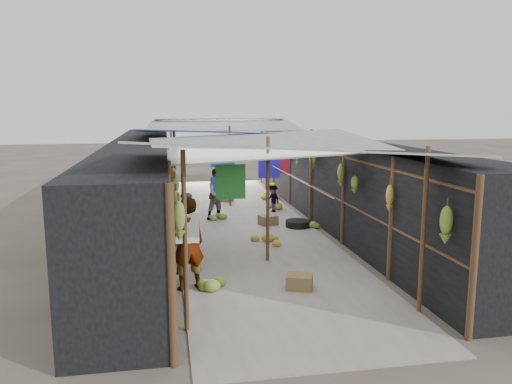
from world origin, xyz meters
TOP-DOWN VIEW (x-y plane):
  - ground at (0.00, 0.00)m, footprint 80.00×80.00m
  - aisle_slab at (0.00, 6.50)m, footprint 3.60×16.00m
  - stall_left at (-2.70, 6.50)m, footprint 1.40×15.00m
  - stall_right at (2.70, 6.50)m, footprint 1.40×15.00m
  - crate_near at (0.22, 1.28)m, footprint 0.55×0.49m
  - crate_mid at (0.67, 6.16)m, footprint 0.55×0.48m
  - crate_back at (-0.00, 9.75)m, footprint 0.50×0.46m
  - black_basin at (1.39, 5.76)m, footprint 0.65×0.65m
  - vendor_elderly at (-1.70, 1.67)m, footprint 0.69×0.56m
  - shopper_blue at (-0.58, 7.11)m, footprint 0.86×0.77m
  - vendor_seated at (1.15, 7.76)m, footprint 0.54×0.64m
  - market_canopy at (0.03, 6.82)m, footprint 5.62×15.20m
  - hanging_bananas at (0.19, 6.50)m, footprint 3.95×14.03m
  - floor_bananas at (-0.24, 6.56)m, footprint 3.90×9.09m

SIDE VIEW (x-z plane):
  - ground at x=0.00m, z-range 0.00..0.00m
  - aisle_slab at x=0.00m, z-range 0.00..0.02m
  - black_basin at x=1.39m, z-range 0.00..0.20m
  - crate_back at x=0.00m, z-range 0.00..0.26m
  - crate_near at x=0.22m, z-range 0.00..0.27m
  - crate_mid at x=0.67m, z-range 0.00..0.28m
  - floor_bananas at x=-0.24m, z-range -0.02..0.33m
  - vendor_seated at x=1.15m, z-range 0.00..0.86m
  - shopper_blue at x=-0.58m, z-range 0.00..1.47m
  - vendor_elderly at x=-1.70m, z-range 0.00..1.66m
  - stall_left at x=-2.70m, z-range 0.00..2.30m
  - stall_right at x=2.70m, z-range 0.00..2.30m
  - hanging_bananas at x=0.19m, z-range 1.25..2.05m
  - market_canopy at x=0.03m, z-range 1.03..3.79m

